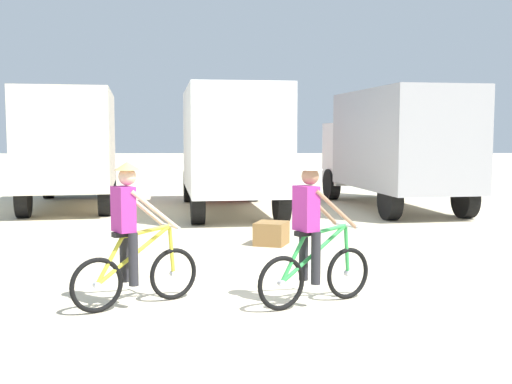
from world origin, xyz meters
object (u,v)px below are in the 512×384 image
box_truck_cream_rv (71,143)px  box_truck_grey_hauler (394,144)px  supply_crate (271,233)px  cyclist_orange_shirt (132,240)px  box_truck_avon_van (230,144)px  cyclist_cowboy_hat (312,239)px

box_truck_cream_rv → box_truck_grey_hauler: 9.40m
supply_crate → cyclist_orange_shirt: bearing=-114.0°
box_truck_avon_van → box_truck_grey_hauler: same height
box_truck_avon_van → cyclist_orange_shirt: size_ratio=3.84×
box_truck_cream_rv → cyclist_orange_shirt: bearing=-71.6°
cyclist_cowboy_hat → box_truck_avon_van: bearing=97.2°
supply_crate → cyclist_cowboy_hat: bearing=-86.0°
box_truck_cream_rv → supply_crate: (5.57, -6.51, -1.65)m
box_truck_cream_rv → cyclist_orange_shirt: box_truck_cream_rv is taller
box_truck_grey_hauler → cyclist_orange_shirt: box_truck_grey_hauler is taller
supply_crate → box_truck_avon_van: bearing=99.8°
box_truck_avon_van → box_truck_grey_hauler: 4.74m
box_truck_cream_rv → cyclist_cowboy_hat: (5.88, -10.88, -1.03)m
cyclist_cowboy_hat → supply_crate: cyclist_cowboy_hat is taller
cyclist_orange_shirt → box_truck_avon_van: bearing=83.7°
cyclist_orange_shirt → box_truck_cream_rv: bearing=108.4°
box_truck_grey_hauler → cyclist_cowboy_hat: size_ratio=3.86×
cyclist_cowboy_hat → supply_crate: 4.42m
cyclist_orange_shirt → cyclist_cowboy_hat: size_ratio=1.00×
cyclist_orange_shirt → cyclist_cowboy_hat: same height
box_truck_avon_van → cyclist_orange_shirt: box_truck_avon_van is taller
box_truck_cream_rv → cyclist_orange_shirt: size_ratio=3.87×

